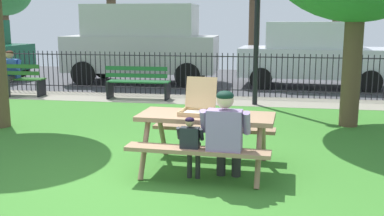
% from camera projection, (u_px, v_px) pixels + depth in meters
% --- Properties ---
extents(ground, '(28.00, 10.96, 0.02)m').
position_uv_depth(ground, '(166.00, 154.00, 7.12)').
color(ground, '#39782A').
extents(cobblestone_walkway, '(28.00, 1.40, 0.01)m').
position_uv_depth(cobblestone_walkway, '(208.00, 100.00, 11.74)').
color(cobblestone_walkway, gray).
extents(street_asphalt, '(28.00, 6.53, 0.01)m').
position_uv_depth(street_asphalt, '(224.00, 80.00, 15.58)').
color(street_asphalt, '#424247').
extents(picnic_table_foreground, '(1.87, 1.57, 0.79)m').
position_uv_depth(picnic_table_foreground, '(206.00, 127.00, 6.23)').
color(picnic_table_foreground, '#9A7558').
rests_on(picnic_table_foreground, ground).
extents(pizza_box_open, '(0.47, 0.54, 0.47)m').
position_uv_depth(pizza_box_open, '(199.00, 105.00, 6.27)').
color(pizza_box_open, tan).
rests_on(pizza_box_open, picnic_table_foreground).
extents(adult_at_table, '(0.62, 0.60, 1.19)m').
position_uv_depth(adult_at_table, '(226.00, 133.00, 5.66)').
color(adult_at_table, '#292929').
rests_on(adult_at_table, ground).
extents(child_at_table, '(0.34, 0.33, 0.85)m').
position_uv_depth(child_at_table, '(191.00, 143.00, 5.75)').
color(child_at_table, '#272727').
rests_on(child_at_table, ground).
extents(iron_fence_streetside, '(19.56, 0.03, 1.14)m').
position_uv_depth(iron_fence_streetside, '(212.00, 74.00, 12.31)').
color(iron_fence_streetside, black).
rests_on(iron_fence_streetside, ground).
extents(park_bench_left, '(1.61, 0.49, 0.85)m').
position_uv_depth(park_bench_left, '(14.00, 80.00, 12.39)').
color(park_bench_left, '#2D6227').
rests_on(park_bench_left, ground).
extents(park_bench_center, '(1.60, 0.46, 0.85)m').
position_uv_depth(park_bench_center, '(138.00, 83.00, 11.83)').
color(park_bench_center, '#226633').
rests_on(park_bench_center, ground).
extents(person_on_park_bench, '(0.62, 0.61, 1.19)m').
position_uv_depth(person_on_park_bench, '(9.00, 71.00, 12.39)').
color(person_on_park_bench, '#323232').
rests_on(person_on_park_bench, ground).
extents(parked_car_left, '(4.75, 2.17, 2.46)m').
position_uv_depth(parked_car_left, '(142.00, 42.00, 14.59)').
color(parked_car_left, '#B9B7B6').
rests_on(parked_car_left, ground).
extents(parked_car_center, '(4.50, 2.12, 1.94)m').
position_uv_depth(parked_car_center, '(314.00, 54.00, 13.78)').
color(parked_car_center, silver).
rests_on(parked_car_center, ground).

